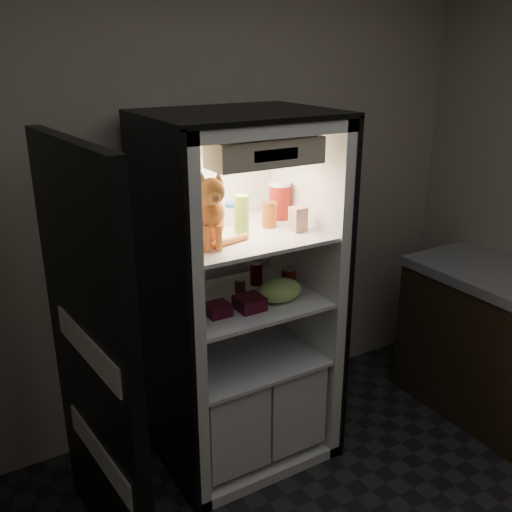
{
  "coord_description": "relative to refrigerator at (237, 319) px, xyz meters",
  "views": [
    {
      "loc": [
        -1.31,
        -1.01,
        2.14
      ],
      "look_at": [
        0.08,
        1.32,
        1.16
      ],
      "focal_mm": 40.0,
      "sensor_mm": 36.0,
      "label": 1
    }
  ],
  "objects": [
    {
      "name": "grape_bag",
      "position": [
        0.14,
        -0.19,
        0.21
      ],
      "size": [
        0.23,
        0.17,
        0.12
      ],
      "primitive_type": "ellipsoid",
      "color": "#99D161",
      "rests_on": "refrigerator"
    },
    {
      "name": "room_shell",
      "position": [
        0.0,
        -1.38,
        0.83
      ],
      "size": [
        3.6,
        3.6,
        3.6
      ],
      "color": "white",
      "rests_on": "floor"
    },
    {
      "name": "soda_can_c",
      "position": [
        0.24,
        -0.12,
        0.22
      ],
      "size": [
        0.07,
        0.07,
        0.14
      ],
      "color": "black",
      "rests_on": "refrigerator"
    },
    {
      "name": "parmesan_shaker",
      "position": [
        -0.0,
        -0.05,
        0.59
      ],
      "size": [
        0.07,
        0.07,
        0.19
      ],
      "color": "#24852A",
      "rests_on": "refrigerator"
    },
    {
      "name": "refrigerator",
      "position": [
        0.0,
        0.0,
        0.0
      ],
      "size": [
        0.9,
        0.72,
        1.88
      ],
      "color": "white",
      "rests_on": "floor"
    },
    {
      "name": "soda_can_a",
      "position": [
        0.15,
        0.06,
        0.21
      ],
      "size": [
        0.07,
        0.07,
        0.12
      ],
      "color": "black",
      "rests_on": "refrigerator"
    },
    {
      "name": "salsa_jar",
      "position": [
        0.17,
        -0.04,
        0.56
      ],
      "size": [
        0.07,
        0.07,
        0.13
      ],
      "color": "maroon",
      "rests_on": "refrigerator"
    },
    {
      "name": "mayo_tub",
      "position": [
        0.03,
        0.09,
        0.56
      ],
      "size": [
        0.08,
        0.08,
        0.12
      ],
      "color": "white",
      "rests_on": "refrigerator"
    },
    {
      "name": "berry_box_right",
      "position": [
        -0.04,
        -0.2,
        0.18
      ],
      "size": [
        0.13,
        0.13,
        0.07
      ],
      "primitive_type": "cube",
      "color": "#550E21",
      "rests_on": "refrigerator"
    },
    {
      "name": "cream_carton",
      "position": [
        0.25,
        -0.17,
        0.56
      ],
      "size": [
        0.07,
        0.07,
        0.12
      ],
      "primitive_type": "cube",
      "color": "silver",
      "rests_on": "refrigerator"
    },
    {
      "name": "berry_box_left",
      "position": [
        -0.2,
        -0.17,
        0.18
      ],
      "size": [
        0.11,
        0.11,
        0.06
      ],
      "primitive_type": "cube",
      "color": "#550E21",
      "rests_on": "refrigerator"
    },
    {
      "name": "soda_can_b",
      "position": [
        0.29,
        -0.07,
        0.2
      ],
      "size": [
        0.06,
        0.06,
        0.11
      ],
      "color": "black",
      "rests_on": "refrigerator"
    },
    {
      "name": "pepper_jar",
      "position": [
        0.3,
        0.06,
        0.6
      ],
      "size": [
        0.12,
        0.12,
        0.19
      ],
      "color": "#A51E16",
      "rests_on": "refrigerator"
    },
    {
      "name": "condiment_jar",
      "position": [
        0.02,
        0.01,
        0.19
      ],
      "size": [
        0.06,
        0.06,
        0.08
      ],
      "color": "#532D17",
      "rests_on": "refrigerator"
    },
    {
      "name": "fridge_door",
      "position": [
        -0.85,
        -0.32,
        0.12
      ],
      "size": [
        0.14,
        0.87,
        1.85
      ],
      "rotation": [
        0.0,
        0.0,
        0.09
      ],
      "color": "black",
      "rests_on": "floor"
    },
    {
      "name": "tabby_cat",
      "position": [
        -0.23,
        -0.13,
        0.63
      ],
      "size": [
        0.3,
        0.36,
        0.36
      ],
      "rotation": [
        0.0,
        0.0,
        -0.2
      ],
      "color": "#D6581B",
      "rests_on": "refrigerator"
    }
  ]
}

